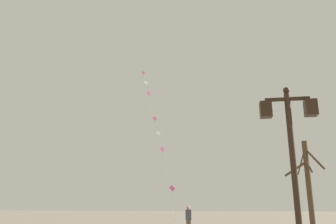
{
  "coord_description": "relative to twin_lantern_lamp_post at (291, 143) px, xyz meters",
  "views": [
    {
      "loc": [
        1.33,
        -0.08,
        1.8
      ],
      "look_at": [
        -2.24,
        21.73,
        7.8
      ],
      "focal_mm": 36.46,
      "sensor_mm": 36.0,
      "label": 1
    }
  ],
  "objects": [
    {
      "name": "twin_lantern_lamp_post",
      "position": [
        0.0,
        0.0,
        0.0
      ],
      "size": [
        1.34,
        0.28,
        4.63
      ],
      "color": "black",
      "rests_on": "ground_plane"
    },
    {
      "name": "kite_train",
      "position": [
        -7.37,
        20.4,
        5.29
      ],
      "size": [
        5.75,
        11.33,
        15.99
      ],
      "color": "brown",
      "rests_on": "ground_plane"
    },
    {
      "name": "kite_flyer",
      "position": [
        -3.91,
        13.3,
        -2.31
      ],
      "size": [
        0.41,
        0.62,
        1.71
      ],
      "rotation": [
        0.0,
        0.0,
        2.02
      ],
      "color": "brown",
      "rests_on": "ground_plane"
    },
    {
      "name": "bare_tree",
      "position": [
        2.26,
        8.72,
        -0.67
      ],
      "size": [
        1.71,
        1.87,
        4.77
      ],
      "color": "#4C3826",
      "rests_on": "ground_plane"
    }
  ]
}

